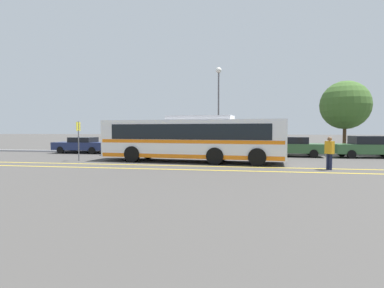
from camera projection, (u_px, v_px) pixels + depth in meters
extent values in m
plane|color=#423F3D|center=(214.00, 161.00, 19.08)|extent=(220.00, 220.00, 0.00)
cube|color=gold|center=(185.00, 166.00, 16.68)|extent=(31.33, 0.20, 0.01)
cube|color=gold|center=(180.00, 169.00, 15.15)|extent=(31.33, 0.20, 0.01)
cube|color=#99999E|center=(204.00, 153.00, 24.83)|extent=(39.33, 0.36, 0.15)
cube|color=silver|center=(192.00, 138.00, 18.78)|extent=(11.53, 3.67, 2.30)
cube|color=black|center=(192.00, 132.00, 18.76)|extent=(9.95, 3.56, 0.92)
cube|color=orange|center=(192.00, 141.00, 18.78)|extent=(11.31, 3.69, 0.20)
cube|color=orange|center=(192.00, 155.00, 18.83)|extent=(11.30, 3.68, 0.24)
cube|color=black|center=(111.00, 137.00, 20.26)|extent=(0.26, 2.26, 1.63)
cube|color=black|center=(111.00, 123.00, 20.21)|extent=(0.22, 1.80, 0.24)
cube|color=silver|center=(201.00, 118.00, 18.57)|extent=(4.15, 2.44, 0.26)
cube|color=black|center=(108.00, 151.00, 20.38)|extent=(0.23, 1.93, 0.04)
cube|color=black|center=(108.00, 154.00, 20.39)|extent=(0.23, 1.93, 0.04)
cylinder|color=black|center=(132.00, 154.00, 18.55)|extent=(1.02, 0.38, 1.00)
cylinder|color=black|center=(148.00, 151.00, 20.93)|extent=(1.02, 0.38, 1.00)
cylinder|color=black|center=(215.00, 156.00, 17.19)|extent=(1.02, 0.38, 1.00)
cylinder|color=black|center=(222.00, 153.00, 19.57)|extent=(1.02, 0.38, 1.00)
cylinder|color=black|center=(257.00, 157.00, 16.56)|extent=(1.02, 0.38, 1.00)
cylinder|color=black|center=(259.00, 154.00, 18.95)|extent=(1.02, 0.38, 1.00)
cube|color=navy|center=(82.00, 146.00, 25.79)|extent=(4.73, 2.04, 0.65)
cube|color=black|center=(83.00, 140.00, 25.75)|extent=(2.00, 1.75, 0.42)
cylinder|color=black|center=(60.00, 150.00, 25.17)|extent=(0.60, 0.21, 0.60)
cylinder|color=black|center=(73.00, 149.00, 26.98)|extent=(0.60, 0.21, 0.60)
cylinder|color=black|center=(92.00, 151.00, 24.63)|extent=(0.60, 0.21, 0.60)
cylinder|color=black|center=(103.00, 149.00, 26.44)|extent=(0.60, 0.21, 0.60)
cube|color=olive|center=(153.00, 147.00, 24.58)|extent=(4.12, 2.15, 0.60)
cube|color=black|center=(154.00, 140.00, 24.55)|extent=(1.80, 1.74, 0.50)
cylinder|color=black|center=(135.00, 151.00, 23.83)|extent=(0.61, 0.25, 0.60)
cylinder|color=black|center=(141.00, 150.00, 25.56)|extent=(0.61, 0.25, 0.60)
cylinder|color=black|center=(166.00, 151.00, 23.63)|extent=(0.61, 0.25, 0.60)
cylinder|color=black|center=(169.00, 150.00, 25.36)|extent=(0.61, 0.25, 0.60)
cube|color=maroon|center=(217.00, 147.00, 23.67)|extent=(4.68, 2.01, 0.69)
cube|color=black|center=(216.00, 139.00, 23.65)|extent=(1.99, 1.71, 0.54)
cylinder|color=black|center=(236.00, 151.00, 24.37)|extent=(0.61, 0.22, 0.60)
cylinder|color=black|center=(236.00, 152.00, 22.61)|extent=(0.61, 0.22, 0.60)
cylinder|color=black|center=(201.00, 150.00, 24.76)|extent=(0.61, 0.22, 0.60)
cylinder|color=black|center=(198.00, 152.00, 23.00)|extent=(0.61, 0.22, 0.60)
cube|color=#335B33|center=(293.00, 148.00, 22.52)|extent=(4.44, 2.19, 0.67)
cube|color=black|center=(295.00, 140.00, 22.46)|extent=(1.93, 1.77, 0.50)
cylinder|color=black|center=(275.00, 153.00, 22.00)|extent=(0.61, 0.25, 0.60)
cylinder|color=black|center=(274.00, 151.00, 23.71)|extent=(0.61, 0.25, 0.60)
cylinder|color=black|center=(314.00, 154.00, 21.35)|extent=(0.61, 0.25, 0.60)
cylinder|color=black|center=(310.00, 152.00, 23.07)|extent=(0.61, 0.25, 0.60)
cube|color=#335B33|center=(368.00, 149.00, 21.54)|extent=(4.93, 2.13, 0.68)
cube|color=black|center=(367.00, 140.00, 21.53)|extent=(2.12, 1.73, 0.59)
cylinder|color=black|center=(384.00, 153.00, 22.27)|extent=(0.61, 0.24, 0.60)
cylinder|color=black|center=(342.00, 152.00, 22.57)|extent=(0.61, 0.24, 0.60)
cylinder|color=black|center=(351.00, 154.00, 20.85)|extent=(0.61, 0.24, 0.60)
cylinder|color=#191E38|center=(328.00, 162.00, 15.09)|extent=(0.14, 0.14, 0.81)
cylinder|color=#191E38|center=(331.00, 162.00, 14.94)|extent=(0.14, 0.14, 0.81)
cube|color=orange|center=(330.00, 147.00, 14.98)|extent=(0.42, 0.47, 0.64)
sphere|color=brown|center=(330.00, 139.00, 14.96)|extent=(0.22, 0.22, 0.22)
cylinder|color=#59595E|center=(79.00, 141.00, 19.33)|extent=(0.07, 0.07, 2.56)
cube|color=yellow|center=(78.00, 126.00, 19.29)|extent=(0.07, 0.40, 0.56)
cylinder|color=#59595E|center=(218.00, 113.00, 25.86)|extent=(0.14, 0.14, 6.88)
sphere|color=silver|center=(219.00, 70.00, 25.68)|extent=(0.50, 0.50, 0.50)
cylinder|color=#513823|center=(344.00, 138.00, 25.23)|extent=(0.28, 0.28, 2.57)
sphere|color=#3D6028|center=(345.00, 105.00, 25.10)|extent=(4.05, 4.05, 4.05)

